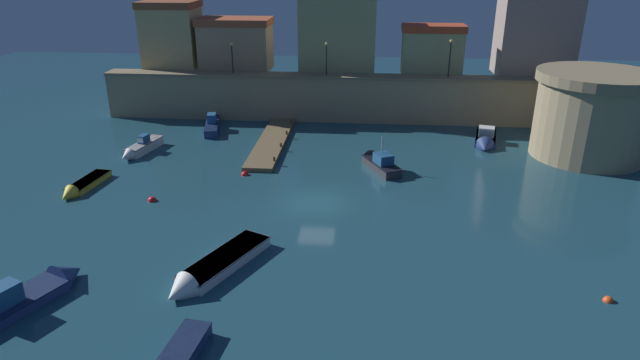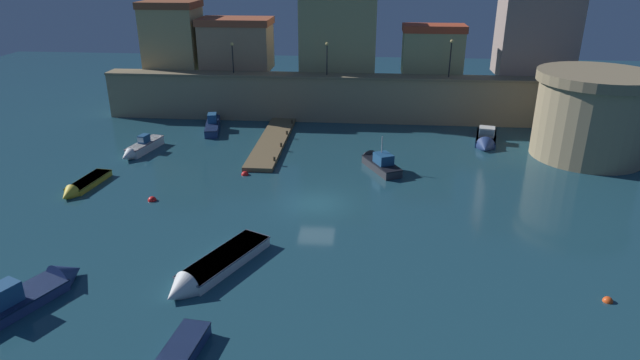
% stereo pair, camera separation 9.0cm
% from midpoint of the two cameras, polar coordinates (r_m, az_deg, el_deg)
% --- Properties ---
extents(ground_plane, '(117.07, 117.07, 0.00)m').
position_cam_midpoint_polar(ground_plane, '(37.46, -0.44, -2.51)').
color(ground_plane, '#1E4756').
extents(quay_wall, '(47.16, 2.40, 4.69)m').
position_cam_midpoint_polar(quay_wall, '(56.08, 1.54, 8.62)').
color(quay_wall, '#9E8966').
rests_on(quay_wall, ground).
extents(old_town_backdrop, '(44.35, 4.93, 8.81)m').
position_cam_midpoint_polar(old_town_backdrop, '(58.07, 3.45, 14.91)').
color(old_town_backdrop, tan).
rests_on(old_town_backdrop, ground).
extents(fortress_tower, '(9.63, 9.63, 7.17)m').
position_cam_midpoint_polar(fortress_tower, '(50.47, 26.53, 6.16)').
color(fortress_tower, '#9E8966').
rests_on(fortress_tower, ground).
extents(pier_dock, '(2.44, 14.12, 0.70)m').
position_cam_midpoint_polar(pier_dock, '(49.54, -5.11, 4.01)').
color(pier_dock, brown).
rests_on(pier_dock, ground).
extents(quay_lamp_0, '(0.32, 0.32, 3.06)m').
position_cam_midpoint_polar(quay_lamp_0, '(56.75, -9.26, 13.05)').
color(quay_lamp_0, black).
rests_on(quay_lamp_0, quay_wall).
extents(quay_lamp_1, '(0.32, 0.32, 3.20)m').
position_cam_midpoint_polar(quay_lamp_1, '(55.23, 0.64, 13.16)').
color(quay_lamp_1, black).
rests_on(quay_lamp_1, quay_wall).
extents(quay_lamp_2, '(0.32, 0.32, 3.62)m').
position_cam_midpoint_polar(quay_lamp_2, '(55.61, 13.45, 12.88)').
color(quay_lamp_2, black).
rests_on(quay_lamp_2, quay_wall).
extents(moored_boat_0, '(4.76, 7.42, 1.67)m').
position_cam_midpoint_polar(moored_boat_0, '(29.90, -11.55, -9.28)').
color(moored_boat_0, white).
rests_on(moored_boat_0, ground).
extents(moored_boat_1, '(2.59, 6.98, 1.78)m').
position_cam_midpoint_polar(moored_boat_1, '(54.96, -11.23, 5.87)').
color(moored_boat_1, navy).
rests_on(moored_boat_1, ground).
extents(moored_boat_2, '(3.67, 5.42, 3.12)m').
position_cam_midpoint_polar(moored_boat_2, '(43.90, 5.99, 1.92)').
color(moored_boat_2, '#333338').
rests_on(moored_boat_2, ground).
extents(moored_boat_3, '(2.91, 6.08, 1.94)m').
position_cam_midpoint_polar(moored_boat_3, '(51.32, 16.90, 4.02)').
color(moored_boat_3, navy).
rests_on(moored_boat_3, ground).
extents(moored_boat_4, '(1.88, 5.32, 1.23)m').
position_cam_midpoint_polar(moored_boat_4, '(43.20, -23.81, -0.66)').
color(moored_boat_4, gold).
rests_on(moored_boat_4, ground).
extents(moored_boat_5, '(1.72, 4.27, 1.22)m').
position_cam_midpoint_polar(moored_boat_5, '(24.50, -14.89, -17.74)').
color(moored_boat_5, navy).
rests_on(moored_boat_5, ground).
extents(moored_boat_6, '(2.18, 5.61, 1.59)m').
position_cam_midpoint_polar(moored_boat_6, '(49.38, -18.35, 3.21)').
color(moored_boat_6, white).
rests_on(moored_boat_6, ground).
extents(moored_boat_7, '(4.40, 6.96, 2.16)m').
position_cam_midpoint_polar(moored_boat_7, '(30.89, -28.19, -10.48)').
color(moored_boat_7, navy).
rests_on(moored_boat_7, ground).
extents(mooring_buoy_0, '(0.60, 0.60, 0.60)m').
position_cam_midpoint_polar(mooring_buoy_0, '(39.69, -17.24, -2.09)').
color(mooring_buoy_0, red).
rests_on(mooring_buoy_0, ground).
extents(mooring_buoy_1, '(0.50, 0.50, 0.50)m').
position_cam_midpoint_polar(mooring_buoy_1, '(31.05, 27.87, -11.14)').
color(mooring_buoy_1, '#EA4C19').
rests_on(mooring_buoy_1, ground).
extents(mooring_buoy_2, '(0.57, 0.57, 0.57)m').
position_cam_midpoint_polar(mooring_buoy_2, '(42.73, -7.94, 0.54)').
color(mooring_buoy_2, red).
rests_on(mooring_buoy_2, ground).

